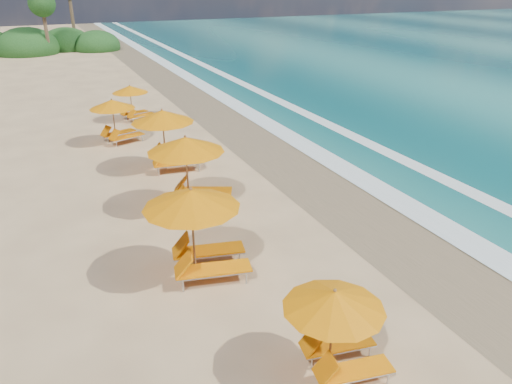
{
  "coord_description": "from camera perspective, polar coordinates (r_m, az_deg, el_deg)",
  "views": [
    {
      "loc": [
        -5.82,
        -13.02,
        7.49
      ],
      "look_at": [
        0.0,
        0.0,
        1.2
      ],
      "focal_mm": 34.45,
      "sensor_mm": 36.0,
      "label": 1
    }
  ],
  "objects": [
    {
      "name": "ground",
      "position": [
        16.11,
        0.0,
        -3.91
      ],
      "size": [
        160.0,
        160.0,
        0.0
      ],
      "primitive_type": "plane",
      "color": "tan",
      "rests_on": "ground"
    },
    {
      "name": "wet_sand",
      "position": [
        17.94,
        11.74,
        -1.39
      ],
      "size": [
        4.0,
        160.0,
        0.01
      ],
      "primitive_type": "cube",
      "color": "#8B7353",
      "rests_on": "ground"
    },
    {
      "name": "surf_foam",
      "position": [
        19.55,
        18.24,
        0.09
      ],
      "size": [
        4.0,
        160.0,
        0.01
      ],
      "color": "white",
      "rests_on": "ground"
    },
    {
      "name": "station_2",
      "position": [
        10.19,
        9.67,
        -15.06
      ],
      "size": [
        2.44,
        2.32,
        2.06
      ],
      "rotation": [
        0.0,
        0.0,
        -0.16
      ],
      "color": "olive",
      "rests_on": "ground"
    },
    {
      "name": "station_3",
      "position": [
        13.03,
        -6.47,
        -3.98
      ],
      "size": [
        3.14,
        3.02,
        2.59
      ],
      "rotation": [
        0.0,
        0.0,
        -0.21
      ],
      "color": "olive",
      "rests_on": "ground"
    },
    {
      "name": "station_4",
      "position": [
        16.89,
        -7.34,
        2.79
      ],
      "size": [
        3.49,
        3.46,
        2.66
      ],
      "rotation": [
        0.0,
        0.0,
        -0.42
      ],
      "color": "olive",
      "rests_on": "ground"
    },
    {
      "name": "station_5",
      "position": [
        20.74,
        -10.11,
        6.51
      ],
      "size": [
        3.03,
        2.86,
        2.6
      ],
      "rotation": [
        0.0,
        0.0,
        -0.13
      ],
      "color": "olive",
      "rests_on": "ground"
    },
    {
      "name": "station_6",
      "position": [
        24.84,
        -15.85,
        8.3
      ],
      "size": [
        2.8,
        2.74,
        2.2
      ],
      "rotation": [
        0.0,
        0.0,
        0.33
      ],
      "color": "olive",
      "rests_on": "ground"
    },
    {
      "name": "station_7",
      "position": [
        28.72,
        -14.04,
        10.3
      ],
      "size": [
        2.56,
        2.5,
        2.02
      ],
      "rotation": [
        0.0,
        0.0,
        0.31
      ],
      "color": "olive",
      "rests_on": "ground"
    }
  ]
}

